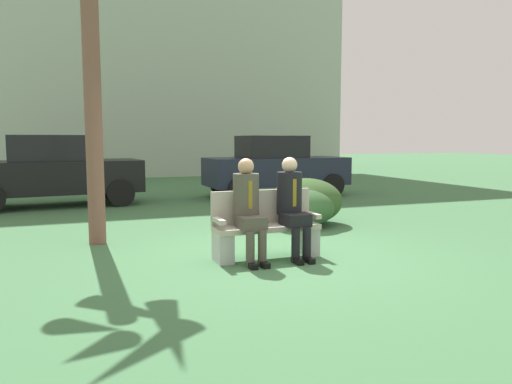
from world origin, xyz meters
name	(u,v)px	position (x,y,z in m)	size (l,w,h in m)	color
ground_plane	(279,256)	(0.00, 0.00, 0.00)	(80.00, 80.00, 0.00)	#406F45
park_bench	(265,228)	(-0.21, -0.01, 0.40)	(1.42, 0.44, 0.90)	#B7AD9E
seated_man_left	(248,204)	(-0.49, -0.13, 0.75)	(0.34, 0.72, 1.34)	#4C473D
seated_man_right	(292,202)	(0.13, -0.13, 0.75)	(0.34, 0.72, 1.35)	black
shrub_near_bench	(303,208)	(1.26, 1.82, 0.36)	(1.16, 1.06, 0.72)	#335A31
shrub_mid_lawn	(306,201)	(1.46, 2.12, 0.43)	(1.38, 1.27, 0.86)	#335126
parked_car_near	(54,171)	(-3.01, 6.45, 0.84)	(4.02, 2.00, 1.68)	black
parked_car_far	(275,166)	(2.68, 6.48, 0.84)	(3.93, 1.77, 1.68)	#1E2338
building_backdrop	(159,27)	(1.63, 18.77, 7.06)	(16.26, 9.17, 14.07)	#AAB9A9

